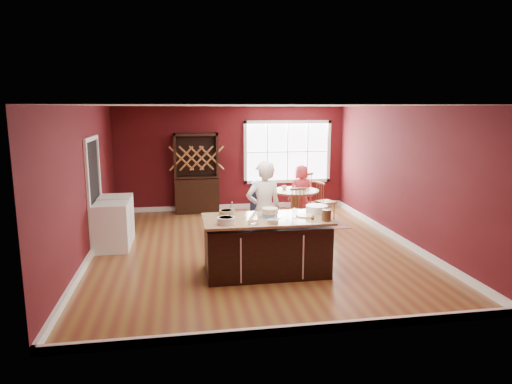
{
  "coord_description": "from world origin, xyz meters",
  "views": [
    {
      "loc": [
        -1.34,
        -8.36,
        2.67
      ],
      "look_at": [
        0.1,
        0.22,
        1.05
      ],
      "focal_mm": 32.0,
      "sensor_mm": 36.0,
      "label": 1
    }
  ],
  "objects_px": {
    "kitchen_island": "(266,247)",
    "dining_table": "(295,199)",
    "baker": "(264,211)",
    "chair_east": "(326,200)",
    "chair_south": "(300,209)",
    "seated_woman": "(301,191)",
    "washer": "(112,227)",
    "hutch": "(196,173)",
    "high_chair": "(259,200)",
    "chair_north": "(301,193)",
    "layer_cake": "(270,212)",
    "dryer": "(116,218)",
    "toddler": "(261,186)"
  },
  "relations": [
    {
      "from": "hutch",
      "to": "baker",
      "type": "bearing_deg",
      "value": -75.26
    },
    {
      "from": "high_chair",
      "to": "toddler",
      "type": "relative_size",
      "value": 3.67
    },
    {
      "from": "seated_woman",
      "to": "chair_south",
      "type": "bearing_deg",
      "value": 64.16
    },
    {
      "from": "dryer",
      "to": "high_chair",
      "type": "bearing_deg",
      "value": 22.02
    },
    {
      "from": "baker",
      "to": "seated_woman",
      "type": "distance_m",
      "value": 3.38
    },
    {
      "from": "washer",
      "to": "kitchen_island",
      "type": "bearing_deg",
      "value": -31.95
    },
    {
      "from": "baker",
      "to": "layer_cake",
      "type": "height_order",
      "value": "baker"
    },
    {
      "from": "chair_north",
      "to": "hutch",
      "type": "relative_size",
      "value": 0.53
    },
    {
      "from": "chair_east",
      "to": "washer",
      "type": "height_order",
      "value": "chair_east"
    },
    {
      "from": "high_chair",
      "to": "dining_table",
      "type": "bearing_deg",
      "value": -1.76
    },
    {
      "from": "kitchen_island",
      "to": "chair_north",
      "type": "xyz_separation_m",
      "value": [
        1.66,
        3.99,
        0.1
      ]
    },
    {
      "from": "chair_east",
      "to": "chair_north",
      "type": "distance_m",
      "value": 0.8
    },
    {
      "from": "baker",
      "to": "seated_woman",
      "type": "bearing_deg",
      "value": -123.61
    },
    {
      "from": "kitchen_island",
      "to": "chair_south",
      "type": "relative_size",
      "value": 2.22
    },
    {
      "from": "baker",
      "to": "chair_east",
      "type": "relative_size",
      "value": 1.89
    },
    {
      "from": "dryer",
      "to": "chair_south",
      "type": "bearing_deg",
      "value": 3.45
    },
    {
      "from": "high_chair",
      "to": "chair_south",
      "type": "bearing_deg",
      "value": -35.82
    },
    {
      "from": "chair_east",
      "to": "seated_woman",
      "type": "distance_m",
      "value": 0.66
    },
    {
      "from": "chair_south",
      "to": "dryer",
      "type": "distance_m",
      "value": 3.89
    },
    {
      "from": "kitchen_island",
      "to": "high_chair",
      "type": "xyz_separation_m",
      "value": [
        0.51,
        3.56,
        0.04
      ]
    },
    {
      "from": "dining_table",
      "to": "toddler",
      "type": "height_order",
      "value": "toddler"
    },
    {
      "from": "seated_woman",
      "to": "hutch",
      "type": "xyz_separation_m",
      "value": [
        -2.52,
        0.87,
        0.37
      ]
    },
    {
      "from": "kitchen_island",
      "to": "chair_east",
      "type": "relative_size",
      "value": 2.17
    },
    {
      "from": "kitchen_island",
      "to": "dining_table",
      "type": "xyz_separation_m",
      "value": [
        1.31,
        3.25,
        0.1
      ]
    },
    {
      "from": "chair_north",
      "to": "chair_east",
      "type": "bearing_deg",
      "value": 89.06
    },
    {
      "from": "kitchen_island",
      "to": "seated_woman",
      "type": "bearing_deg",
      "value": 66.88
    },
    {
      "from": "chair_south",
      "to": "chair_north",
      "type": "distance_m",
      "value": 1.53
    },
    {
      "from": "hutch",
      "to": "washer",
      "type": "height_order",
      "value": "hutch"
    },
    {
      "from": "chair_east",
      "to": "chair_north",
      "type": "height_order",
      "value": "chair_north"
    },
    {
      "from": "seated_woman",
      "to": "washer",
      "type": "distance_m",
      "value": 4.71
    },
    {
      "from": "dining_table",
      "to": "chair_east",
      "type": "relative_size",
      "value": 1.2
    },
    {
      "from": "chair_east",
      "to": "hutch",
      "type": "bearing_deg",
      "value": 51.28
    },
    {
      "from": "dining_table",
      "to": "hutch",
      "type": "distance_m",
      "value": 2.66
    },
    {
      "from": "layer_cake",
      "to": "baker",
      "type": "bearing_deg",
      "value": 88.59
    },
    {
      "from": "baker",
      "to": "chair_south",
      "type": "relative_size",
      "value": 1.93
    },
    {
      "from": "layer_cake",
      "to": "dryer",
      "type": "height_order",
      "value": "layer_cake"
    },
    {
      "from": "dining_table",
      "to": "toddler",
      "type": "relative_size",
      "value": 4.31
    },
    {
      "from": "dining_table",
      "to": "chair_north",
      "type": "bearing_deg",
      "value": 65.11
    },
    {
      "from": "chair_east",
      "to": "chair_south",
      "type": "xyz_separation_m",
      "value": [
        -0.86,
        -0.81,
        -0.01
      ]
    },
    {
      "from": "hutch",
      "to": "toddler",
      "type": "bearing_deg",
      "value": -33.25
    },
    {
      "from": "chair_north",
      "to": "seated_woman",
      "type": "xyz_separation_m",
      "value": [
        -0.07,
        -0.28,
        0.11
      ]
    },
    {
      "from": "baker",
      "to": "dryer",
      "type": "relative_size",
      "value": 1.9
    },
    {
      "from": "chair_south",
      "to": "high_chair",
      "type": "relative_size",
      "value": 0.96
    },
    {
      "from": "kitchen_island",
      "to": "dining_table",
      "type": "distance_m",
      "value": 3.51
    },
    {
      "from": "chair_south",
      "to": "seated_woman",
      "type": "relative_size",
      "value": 0.71
    },
    {
      "from": "chair_south",
      "to": "dryer",
      "type": "xyz_separation_m",
      "value": [
        -3.88,
        -0.23,
        0.01
      ]
    },
    {
      "from": "layer_cake",
      "to": "chair_south",
      "type": "bearing_deg",
      "value": 64.65
    },
    {
      "from": "high_chair",
      "to": "baker",
      "type": "bearing_deg",
      "value": -79.02
    },
    {
      "from": "layer_cake",
      "to": "seated_woman",
      "type": "relative_size",
      "value": 0.28
    },
    {
      "from": "dining_table",
      "to": "high_chair",
      "type": "xyz_separation_m",
      "value": [
        -0.8,
        0.31,
        -0.06
      ]
    }
  ]
}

